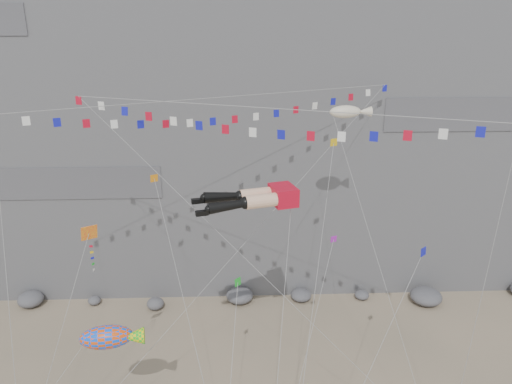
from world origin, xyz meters
TOP-DOWN VIEW (x-y plane):
  - cliff at (0.00, 32.00)m, footprint 80.00×28.00m
  - talus_boulders at (0.00, 17.00)m, footprint 60.00×3.00m
  - legs_kite at (1.12, 4.28)m, footprint 6.83×12.91m
  - flag_banner_upper at (-1.00, 10.39)m, footprint 26.77×19.87m
  - flag_banner_lower at (1.69, 2.86)m, footprint 24.08×9.83m
  - harlequin_kite at (-8.62, 1.19)m, footprint 5.75×5.14m
  - fish_windsock at (-7.84, -0.40)m, footprint 9.83×4.10m
  - blimp_windsock at (7.84, 10.43)m, footprint 6.40×12.97m
  - small_kite_a at (-5.97, 8.91)m, footprint 6.81×16.88m
  - small_kite_b at (6.25, 4.86)m, footprint 5.98×12.43m
  - small_kite_c at (-0.14, 1.74)m, footprint 1.81×9.47m
  - small_kite_d at (6.67, 8.38)m, footprint 5.29×15.99m
  - small_kite_e at (11.18, 1.78)m, footprint 8.39×7.57m

SIDE VIEW (x-z plane):
  - talus_boulders at x=0.00m, z-range 0.00..1.20m
  - fish_windsock at x=-7.84m, z-range 2.63..14.51m
  - small_kite_c at x=-0.14m, z-range 3.63..17.55m
  - small_kite_b at x=6.25m, z-range 2.84..20.56m
  - small_kite_e at x=11.18m, z-range 4.30..20.57m
  - harlequin_kite at x=-8.62m, z-range 6.57..22.41m
  - small_kite_a at x=-5.97m, z-range 3.45..26.46m
  - legs_kite at x=1.12m, z-range 5.69..25.05m
  - small_kite_d at x=6.67m, z-range 5.54..29.52m
  - blimp_windsock at x=7.84m, z-range 7.85..31.43m
  - flag_banner_upper at x=-1.00m, z-range 7.06..34.54m
  - flag_banner_lower at x=1.69m, z-range 9.07..33.56m
  - cliff at x=0.00m, z-range 0.00..50.00m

